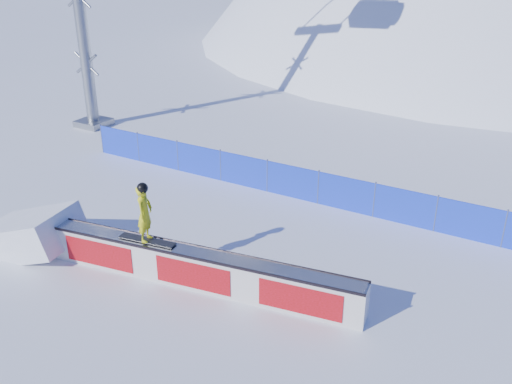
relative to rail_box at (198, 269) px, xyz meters
The scene contains 6 objects.
ground 2.43m from the rail_box, 46.35° to the left, with size 160.00×160.00×0.00m, color white.
snow_hill 47.51m from the rail_box, 87.85° to the left, with size 64.00×64.00×64.00m.
safety_fence 6.43m from the rail_box, 75.23° to the left, with size 22.05×0.05×1.30m.
rail_box is the anchor object (origin of this frame).
snow_ramp 5.61m from the rail_box, behind, with size 2.83×1.89×1.06m, color white, non-canonical shape.
snowboarder 2.03m from the rail_box, behind, with size 1.64×0.65×1.69m.
Camera 1 is at (6.06, -11.98, 8.62)m, focal length 40.00 mm.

